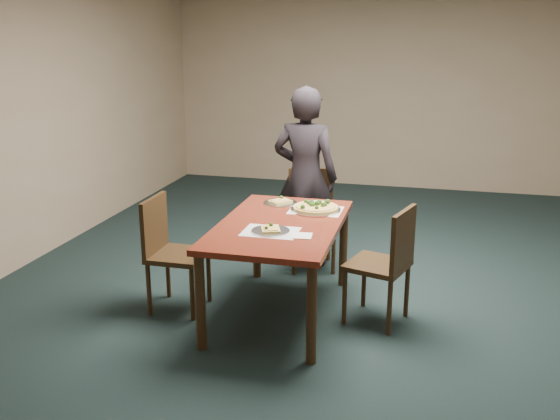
% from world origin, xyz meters
% --- Properties ---
extents(ground, '(8.00, 8.00, 0.00)m').
position_xyz_m(ground, '(0.00, 0.00, 0.00)').
color(ground, black).
rests_on(ground, ground).
extents(room_shell, '(8.00, 8.00, 8.00)m').
position_xyz_m(room_shell, '(0.00, 0.00, 1.74)').
color(room_shell, tan).
rests_on(room_shell, ground).
extents(dining_table, '(0.90, 1.50, 0.75)m').
position_xyz_m(dining_table, '(-0.39, -0.42, 0.66)').
color(dining_table, '#5C1D12').
rests_on(dining_table, ground).
extents(chair_far, '(0.52, 0.52, 0.91)m').
position_xyz_m(chair_far, '(-0.37, 0.69, 0.52)').
color(chair_far, black).
rests_on(chair_far, ground).
extents(chair_left, '(0.42, 0.42, 0.91)m').
position_xyz_m(chair_left, '(-1.27, -0.53, 0.52)').
color(chair_left, black).
rests_on(chair_left, ground).
extents(chair_right, '(0.52, 0.52, 0.91)m').
position_xyz_m(chair_right, '(0.43, -0.38, 0.52)').
color(chair_right, black).
rests_on(chair_right, ground).
extents(diner, '(0.64, 0.45, 1.68)m').
position_xyz_m(diner, '(-0.44, 0.74, 0.84)').
color(diner, black).
rests_on(diner, ground).
extents(placemat_main, '(0.42, 0.32, 0.00)m').
position_xyz_m(placemat_main, '(-0.19, -0.03, 0.75)').
color(placemat_main, white).
rests_on(placemat_main, dining_table).
extents(placemat_near, '(0.40, 0.30, 0.00)m').
position_xyz_m(placemat_near, '(-0.40, -0.66, 0.75)').
color(placemat_near, white).
rests_on(placemat_near, dining_table).
extents(pizza_pan, '(0.40, 0.40, 0.07)m').
position_xyz_m(pizza_pan, '(-0.19, -0.03, 0.77)').
color(pizza_pan, silver).
rests_on(pizza_pan, dining_table).
extents(slice_plate_near, '(0.28, 0.28, 0.06)m').
position_xyz_m(slice_plate_near, '(-0.40, -0.66, 0.76)').
color(slice_plate_near, silver).
rests_on(slice_plate_near, dining_table).
extents(slice_plate_far, '(0.28, 0.28, 0.06)m').
position_xyz_m(slice_plate_far, '(-0.52, 0.11, 0.76)').
color(slice_plate_far, silver).
rests_on(slice_plate_far, dining_table).
extents(napkin, '(0.15, 0.15, 0.01)m').
position_xyz_m(napkin, '(-0.16, -0.70, 0.75)').
color(napkin, white).
rests_on(napkin, dining_table).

